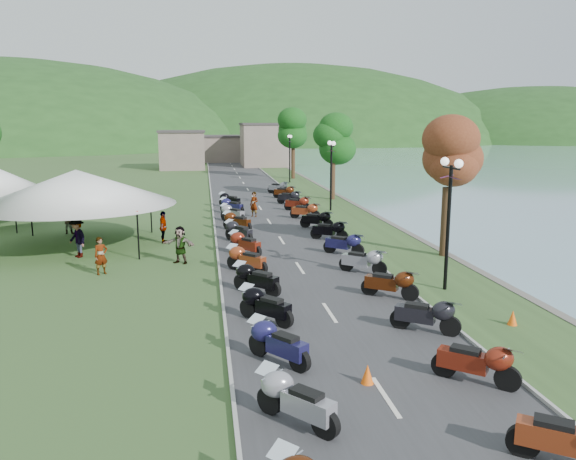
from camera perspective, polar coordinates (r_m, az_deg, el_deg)
name	(u,v)px	position (r m, az deg, el deg)	size (l,w,h in m)	color
road	(260,208)	(42.40, -2.86, 2.25)	(7.00, 120.00, 0.02)	#39393C
hills_backdrop	(215,141)	(201.87, -7.38, 8.98)	(360.00, 120.00, 76.00)	#285621
far_building	(218,148)	(86.84, -7.16, 8.24)	(18.00, 16.00, 5.00)	gray
moto_row_left	(259,292)	(19.64, -2.97, -6.34)	(2.60, 49.69, 1.10)	#331411
moto_row_right	(334,237)	(29.03, 4.74, -0.70)	(2.60, 47.42, 1.10)	#331411
vendor_tent_main	(78,209)	(30.83, -20.52, 2.06)	(6.64, 6.64, 4.00)	white
tree_lakeside	(448,178)	(27.65, 15.92, 5.13)	(2.73, 2.73, 7.58)	#195A18
pedestrian_a	(102,274)	(25.23, -18.36, -4.29)	(0.59, 0.43, 1.62)	slate
pedestrian_b	(69,234)	(35.00, -21.32, -0.35)	(0.79, 0.43, 1.62)	slate
pedestrian_c	(79,257)	(28.75, -20.50, -2.60)	(1.24, 0.51, 1.92)	slate
traffic_cone_near	(367,374)	(14.39, 8.07, -14.32)	(0.33, 0.33, 0.51)	#F2590C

